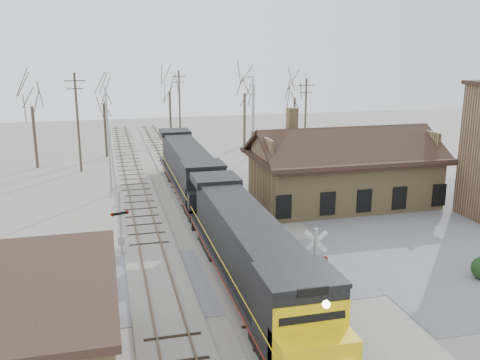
{
  "coord_description": "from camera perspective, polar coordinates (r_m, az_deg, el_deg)",
  "views": [
    {
      "loc": [
        -6.89,
        -27.63,
        12.86
      ],
      "look_at": [
        2.45,
        9.0,
        3.29
      ],
      "focal_mm": 40.0,
      "sensor_mm": 36.0,
      "label": 1
    }
  ],
  "objects": [
    {
      "name": "parking_lot",
      "position": [
        42.25,
        22.77,
        -4.63
      ],
      "size": [
        22.0,
        26.0,
        0.03
      ],
      "primitive_type": "cube",
      "color": "slate",
      "rests_on": "ground"
    },
    {
      "name": "tree_d",
      "position": [
        69.24,
        0.5,
        10.18
      ],
      "size": [
        4.58,
        4.58,
        11.23
      ],
      "color": "#382D23",
      "rests_on": "ground"
    },
    {
      "name": "crossbuck_far",
      "position": [
        34.3,
        -12.65,
        -4.7
      ],
      "size": [
        1.15,
        0.43,
        4.16
      ],
      "rotation": [
        0.0,
        0.0,
        3.45
      ],
      "color": "#A5A8AD",
      "rests_on": "ground"
    },
    {
      "name": "tree_a",
      "position": [
        60.56,
        -21.41,
        8.35
      ],
      "size": [
        4.41,
        4.41,
        10.8
      ],
      "color": "#382D23",
      "rests_on": "ground"
    },
    {
      "name": "tree_e",
      "position": [
        72.18,
        5.89,
        9.47
      ],
      "size": [
        4.01,
        4.01,
        9.82
      ],
      "color": "#382D23",
      "rests_on": "ground"
    },
    {
      "name": "tree_c",
      "position": [
        78.14,
        -7.55,
        10.15
      ],
      "size": [
        4.3,
        4.3,
        10.53
      ],
      "color": "#382D23",
      "rests_on": "ground"
    },
    {
      "name": "locomotive_trailing",
      "position": [
        46.55,
        -5.43,
        1.08
      ],
      "size": [
        2.99,
        20.03,
        4.21
      ],
      "color": "black",
      "rests_on": "ground"
    },
    {
      "name": "locomotive_lead",
      "position": [
        27.55,
        1.3,
        -8.25
      ],
      "size": [
        2.99,
        20.03,
        4.45
      ],
      "color": "black",
      "rests_on": "ground"
    },
    {
      "name": "streetlight_b",
      "position": [
        55.16,
        1.33,
        6.49
      ],
      "size": [
        0.25,
        2.04,
        9.82
      ],
      "color": "#A5A8AD",
      "rests_on": "ground"
    },
    {
      "name": "road",
      "position": [
        31.24,
        -0.29,
        -10.07
      ],
      "size": [
        60.0,
        9.0,
        0.03
      ],
      "primitive_type": "cube",
      "color": "slate",
      "rests_on": "ground"
    },
    {
      "name": "streetlight_a",
      "position": [
        47.49,
        -13.9,
        4.56
      ],
      "size": [
        0.25,
        2.04,
        9.39
      ],
      "color": "#A5A8AD",
      "rests_on": "ground"
    },
    {
      "name": "streetlight_c",
      "position": [
        62.72,
        1.45,
        6.77
      ],
      "size": [
        0.25,
        2.04,
        8.43
      ],
      "color": "#A5A8AD",
      "rests_on": "ground"
    },
    {
      "name": "ground",
      "position": [
        31.25,
        -0.29,
        -10.09
      ],
      "size": [
        140.0,
        140.0,
        0.0
      ],
      "primitive_type": "plane",
      "color": "gray",
      "rests_on": "ground"
    },
    {
      "name": "utility_pole_b",
      "position": [
        74.81,
        -6.47,
        8.08
      ],
      "size": [
        2.0,
        0.24,
        9.54
      ],
      "color": "#382D23",
      "rests_on": "ground"
    },
    {
      "name": "utility_pole_a",
      "position": [
        57.42,
        -16.92,
        6.05
      ],
      "size": [
        2.0,
        0.24,
        10.17
      ],
      "color": "#382D23",
      "rests_on": "ground"
    },
    {
      "name": "track_main",
      "position": [
        45.04,
        -4.92,
        -2.35
      ],
      "size": [
        3.4,
        90.0,
        0.24
      ],
      "color": "gray",
      "rests_on": "ground"
    },
    {
      "name": "depot",
      "position": [
        45.13,
        10.85,
        0.56
      ],
      "size": [
        15.2,
        9.31,
        7.9
      ],
      "color": "#9C7E50",
      "rests_on": "ground"
    },
    {
      "name": "tree_b",
      "position": [
        64.31,
        -14.38,
        8.86
      ],
      "size": [
        4.22,
        4.22,
        10.33
      ],
      "color": "#382D23",
      "rests_on": "ground"
    },
    {
      "name": "crossbuck_near",
      "position": [
        26.73,
        7.96,
        -9.86
      ],
      "size": [
        1.21,
        0.4,
        4.34
      ],
      "rotation": [
        0.0,
        0.0,
        -0.27
      ],
      "color": "#A5A8AD",
      "rests_on": "ground"
    },
    {
      "name": "track_siding",
      "position": [
        44.57,
        -10.64,
        -2.72
      ],
      "size": [
        3.4,
        90.0,
        0.24
      ],
      "color": "gray",
      "rests_on": "ground"
    },
    {
      "name": "utility_pole_c",
      "position": [
        63.87,
        7.0,
        6.83
      ],
      "size": [
        2.0,
        0.24,
        9.11
      ],
      "color": "#382D23",
      "rests_on": "ground"
    }
  ]
}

